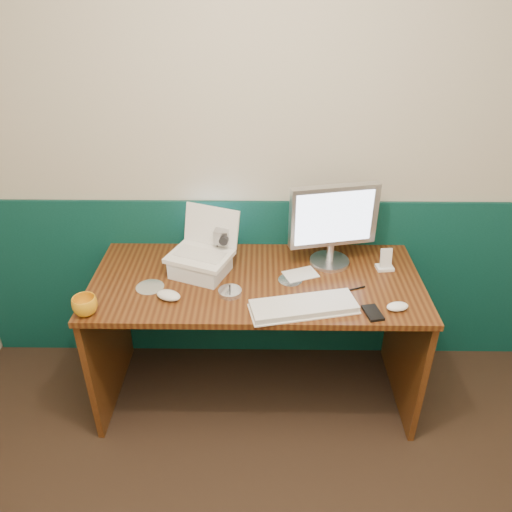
{
  "coord_description": "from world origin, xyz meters",
  "views": [
    {
      "loc": [
        -0.13,
        -0.64,
        2.08
      ],
      "look_at": [
        -0.15,
        1.23,
        0.97
      ],
      "focal_mm": 35.0,
      "sensor_mm": 36.0,
      "label": 1
    }
  ],
  "objects_px": {
    "mug": "(85,306)",
    "camcorder": "(223,245)",
    "keyboard": "(304,307)",
    "monitor": "(333,225)",
    "desk": "(256,339)",
    "laptop": "(198,237)"
  },
  "relations": [
    {
      "from": "camcorder",
      "to": "monitor",
      "type": "bearing_deg",
      "value": 9.37
    },
    {
      "from": "mug",
      "to": "keyboard",
      "type": "bearing_deg",
      "value": 2.55
    },
    {
      "from": "camcorder",
      "to": "keyboard",
      "type": "bearing_deg",
      "value": -37.46
    },
    {
      "from": "keyboard",
      "to": "camcorder",
      "type": "relative_size",
      "value": 2.26
    },
    {
      "from": "desk",
      "to": "monitor",
      "type": "distance_m",
      "value": 0.72
    },
    {
      "from": "laptop",
      "to": "mug",
      "type": "relative_size",
      "value": 2.66
    },
    {
      "from": "desk",
      "to": "keyboard",
      "type": "xyz_separation_m",
      "value": [
        0.21,
        -0.24,
        0.39
      ]
    },
    {
      "from": "monitor",
      "to": "keyboard",
      "type": "xyz_separation_m",
      "value": [
        -0.16,
        -0.4,
        -0.2
      ]
    },
    {
      "from": "laptop",
      "to": "camcorder",
      "type": "bearing_deg",
      "value": 64.86
    },
    {
      "from": "monitor",
      "to": "mug",
      "type": "distance_m",
      "value": 1.21
    },
    {
      "from": "keyboard",
      "to": "laptop",
      "type": "bearing_deg",
      "value": 136.92
    },
    {
      "from": "laptop",
      "to": "monitor",
      "type": "distance_m",
      "value": 0.66
    },
    {
      "from": "desk",
      "to": "camcorder",
      "type": "relative_size",
      "value": 7.77
    },
    {
      "from": "desk",
      "to": "camcorder",
      "type": "xyz_separation_m",
      "value": [
        -0.17,
        0.15,
        0.48
      ]
    },
    {
      "from": "keyboard",
      "to": "camcorder",
      "type": "height_order",
      "value": "camcorder"
    },
    {
      "from": "laptop",
      "to": "camcorder",
      "type": "xyz_separation_m",
      "value": [
        0.11,
        0.1,
        -0.1
      ]
    },
    {
      "from": "monitor",
      "to": "mug",
      "type": "bearing_deg",
      "value": -170.49
    },
    {
      "from": "monitor",
      "to": "mug",
      "type": "xyz_separation_m",
      "value": [
        -1.11,
        -0.44,
        -0.17
      ]
    },
    {
      "from": "monitor",
      "to": "desk",
      "type": "bearing_deg",
      "value": -169.0
    },
    {
      "from": "desk",
      "to": "keyboard",
      "type": "height_order",
      "value": "keyboard"
    },
    {
      "from": "monitor",
      "to": "camcorder",
      "type": "xyz_separation_m",
      "value": [
        -0.54,
        -0.01,
        -0.11
      ]
    },
    {
      "from": "mug",
      "to": "camcorder",
      "type": "relative_size",
      "value": 0.53
    }
  ]
}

